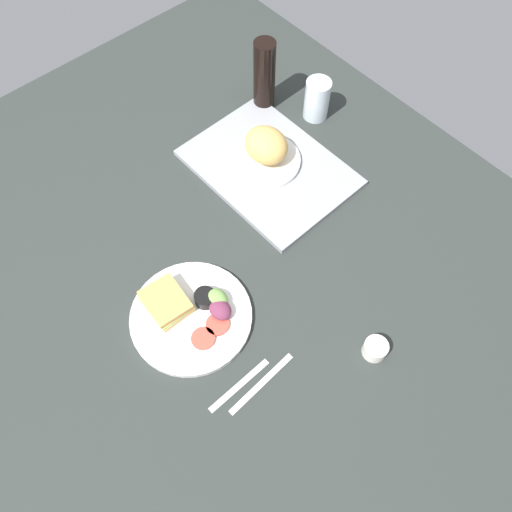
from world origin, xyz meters
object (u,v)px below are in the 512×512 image
object	(u,v)px
soda_bottle	(264,76)
knife	(261,383)
fork	(239,385)
bread_plate_near	(266,150)
serving_tray	(269,168)
drinking_glass	(317,99)
espresso_cup	(375,349)
plate_with_salad	(190,313)

from	to	relation	value
soda_bottle	knife	bearing A→B (deg)	-42.29
soda_bottle	fork	xyz separation A→B (cm)	(61.24, -62.45, -10.95)
bread_plate_near	serving_tray	bearing A→B (deg)	-17.29
serving_tray	fork	world-z (taller)	serving_tray
drinking_glass	espresso_cup	xyz separation A→B (cm)	(62.39, -42.70, -4.25)
fork	bread_plate_near	bearing A→B (deg)	42.31
bread_plate_near	knife	bearing A→B (deg)	-42.83
knife	espresso_cup	bearing A→B (deg)	-27.94
bread_plate_near	drinking_glass	xyz separation A→B (cm)	(-4.15, 24.00, 0.43)
bread_plate_near	soda_bottle	bearing A→B (deg)	139.17
bread_plate_near	fork	world-z (taller)	bread_plate_near
bread_plate_near	knife	xyz separation A→B (cm)	(46.59, -43.20, -5.57)
bread_plate_near	fork	xyz separation A→B (cm)	(43.59, -47.20, -5.57)
soda_bottle	fork	size ratio (longest dim) A/B	1.32
drinking_glass	knife	distance (cm)	84.41
bread_plate_near	espresso_cup	size ratio (longest dim) A/B	3.58
serving_tray	soda_bottle	bearing A→B (deg)	141.24
drinking_glass	fork	xyz separation A→B (cm)	(47.74, -71.19, -6.00)
espresso_cup	fork	xyz separation A→B (cm)	(-14.65, -28.49, -1.75)
serving_tray	espresso_cup	size ratio (longest dim) A/B	8.04
bread_plate_near	knife	world-z (taller)	bread_plate_near
espresso_cup	knife	size ratio (longest dim) A/B	0.29
serving_tray	plate_with_salad	world-z (taller)	plate_with_salad
fork	drinking_glass	bearing A→B (deg)	33.42
soda_bottle	knife	xyz separation A→B (cm)	(64.24, -58.45, -10.95)
bread_plate_near	plate_with_salad	world-z (taller)	bread_plate_near
fork	knife	xyz separation A→B (cm)	(3.00, 4.00, 0.00)
espresso_cup	serving_tray	bearing A→B (deg)	162.18
serving_tray	bread_plate_near	distance (cm)	5.52
fork	knife	distance (cm)	5.00
serving_tray	knife	bearing A→B (deg)	-43.76
bread_plate_near	plate_with_salad	distance (cm)	50.49
drinking_glass	soda_bottle	world-z (taller)	soda_bottle
plate_with_salad	espresso_cup	size ratio (longest dim) A/B	5.21
bread_plate_near	fork	size ratio (longest dim) A/B	1.18
plate_with_salad	soda_bottle	size ratio (longest dim) A/B	1.30
serving_tray	soda_bottle	size ratio (longest dim) A/B	2.01
plate_with_salad	soda_bottle	world-z (taller)	soda_bottle
soda_bottle	fork	world-z (taller)	soda_bottle
drinking_glass	plate_with_salad	bearing A→B (deg)	-68.51
plate_with_salad	knife	world-z (taller)	plate_with_salad
serving_tray	drinking_glass	xyz separation A→B (cm)	(-6.34, 24.68, 5.45)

